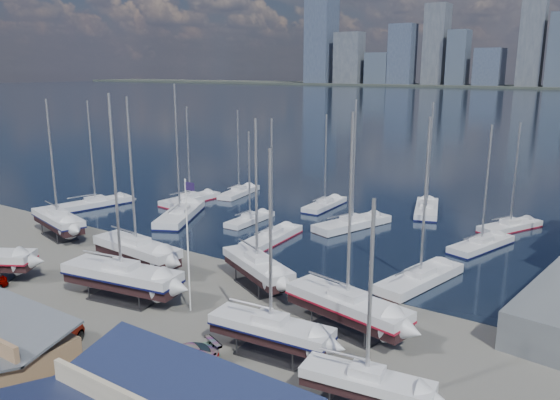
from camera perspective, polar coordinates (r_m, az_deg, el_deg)
The scene contains 24 objects.
ground at distance 48.77m, azimuth -12.52°, elevation -9.67°, with size 1400.00×1400.00×0.00m, color #605E59.
sailboat_cradle_0 at distance 67.68m, azimuth -22.19°, elevation -1.94°, with size 10.12×5.03×15.78m.
sailboat_cradle_2 at distance 54.25m, azimuth -14.76°, elevation -5.01°, with size 10.37×3.68×16.55m.
sailboat_cradle_3 at distance 47.78m, azimuth -16.20°, elevation -7.64°, with size 11.02×4.70×17.15m.
sailboat_cradle_4 at distance 48.47m, azimuth -2.41°, elevation -6.91°, with size 9.31×6.34×14.98m.
sailboat_cradle_5 at distance 37.54m, azimuth -0.96°, elevation -13.35°, with size 8.87×3.21×14.19m.
sailboat_cradle_6 at distance 40.97m, azimuth 7.03°, elevation -10.89°, with size 10.36×4.72×16.16m.
sailboat_cradle_7 at distance 32.49m, azimuth 9.03°, elevation -18.32°, with size 7.69×3.06×12.49m.
sailboat_moored_0 at distance 81.10m, azimuth -18.70°, elevation -0.47°, with size 5.12×10.75×15.50m.
sailboat_moored_1 at distance 80.45m, azimuth -9.37°, elevation -0.03°, with size 3.71×9.90×14.46m.
sailboat_moored_2 at distance 84.13m, azimuth -4.30°, elevation 0.72°, with size 3.86×9.27×13.58m.
sailboat_moored_3 at distance 71.86m, azimuth -10.38°, elevation -1.71°, with size 8.38×12.26×17.98m.
sailboat_moored_4 at distance 69.09m, azimuth -3.16°, elevation -2.11°, with size 2.36×8.02×12.05m.
sailboat_moored_5 at distance 76.46m, azimuth 4.70°, elevation -0.61°, with size 2.82×9.17×13.60m.
sailboat_moored_6 at distance 61.69m, azimuth -0.83°, elevation -4.05°, with size 3.28×9.77×14.39m.
sailboat_moored_7 at distance 67.32m, azimuth 7.55°, elevation -2.64°, with size 6.32×11.16×16.25m.
sailboat_moored_8 at distance 76.34m, azimuth 15.05°, elevation -1.06°, with size 5.88×10.75×15.48m.
sailboat_moored_9 at distance 51.44m, azimuth 14.41°, elevation -8.14°, with size 5.08×10.81×15.75m.
sailboat_moored_10 at distance 63.05m, azimuth 20.27°, elevation -4.53°, with size 5.22×9.73×14.02m.
sailboat_moored_11 at distance 71.52m, azimuth 22.89°, elevation -2.66°, with size 6.27×9.25×13.54m.
car_b at distance 46.42m, azimuth -25.60°, elevation -11.11°, with size 1.35×3.86×1.27m, color gray.
car_c at distance 41.45m, azimuth -23.29°, elevation -13.61°, with size 2.69×5.83×1.62m, color gray.
car_d at distance 36.83m, azimuth -10.66°, elevation -16.25°, with size 2.25×5.52×1.60m, color gray.
flagpole at distance 43.15m, azimuth -9.58°, elevation -3.89°, with size 0.96×0.12×10.83m.
Camera 1 is at (33.09, -40.39, 18.97)m, focal length 35.00 mm.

